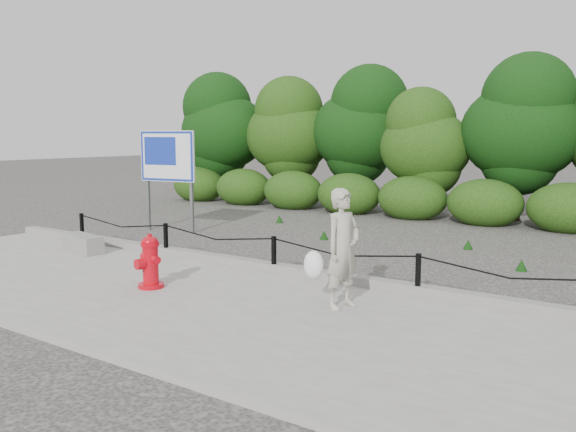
{
  "coord_description": "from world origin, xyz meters",
  "views": [
    {
      "loc": [
        5.78,
        -7.84,
        2.34
      ],
      "look_at": [
        0.14,
        0.2,
        1.0
      ],
      "focal_mm": 38.0,
      "sensor_mm": 36.0,
      "label": 1
    }
  ],
  "objects_px": {
    "fire_hydrant": "(150,262)",
    "advertising_sign": "(167,161)",
    "concrete_block": "(83,243)",
    "pedestrian": "(341,250)"
  },
  "relations": [
    {
      "from": "fire_hydrant",
      "to": "pedestrian",
      "type": "xyz_separation_m",
      "value": [
        2.8,
        0.73,
        0.38
      ]
    },
    {
      "from": "concrete_block",
      "to": "advertising_sign",
      "type": "distance_m",
      "value": 3.46
    },
    {
      "from": "fire_hydrant",
      "to": "concrete_block",
      "type": "bearing_deg",
      "value": 173.01
    },
    {
      "from": "fire_hydrant",
      "to": "advertising_sign",
      "type": "height_order",
      "value": "advertising_sign"
    },
    {
      "from": "fire_hydrant",
      "to": "advertising_sign",
      "type": "bearing_deg",
      "value": 146.46
    },
    {
      "from": "advertising_sign",
      "to": "pedestrian",
      "type": "bearing_deg",
      "value": -37.23
    },
    {
      "from": "fire_hydrant",
      "to": "advertising_sign",
      "type": "distance_m",
      "value": 5.88
    },
    {
      "from": "concrete_block",
      "to": "fire_hydrant",
      "type": "bearing_deg",
      "value": -20.12
    },
    {
      "from": "fire_hydrant",
      "to": "concrete_block",
      "type": "height_order",
      "value": "fire_hydrant"
    },
    {
      "from": "pedestrian",
      "to": "fire_hydrant",
      "type": "bearing_deg",
      "value": 117.29
    }
  ]
}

